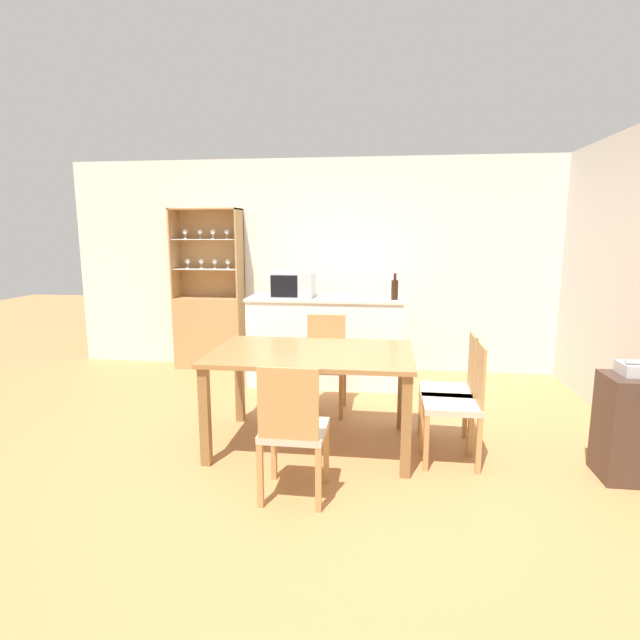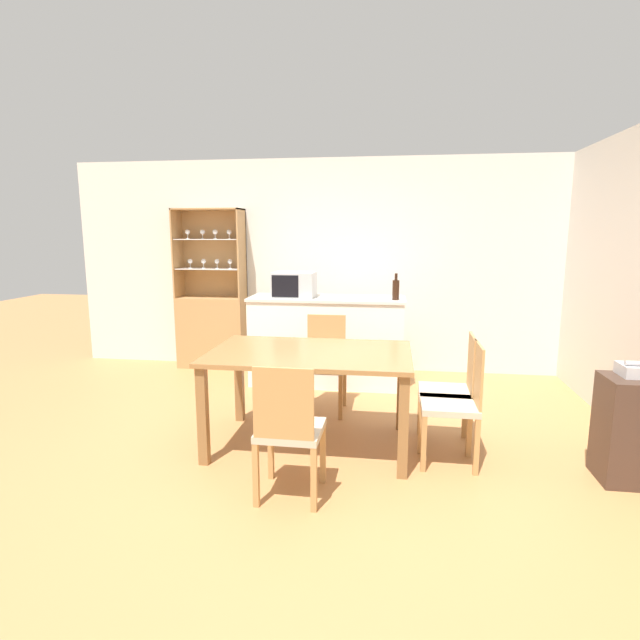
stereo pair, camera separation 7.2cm
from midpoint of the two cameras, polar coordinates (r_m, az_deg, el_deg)
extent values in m
plane|color=#B27A47|center=(3.88, -1.71, -15.62)|extent=(18.00, 18.00, 0.00)
cube|color=silver|center=(6.13, 2.13, 6.20)|extent=(6.80, 0.06, 2.55)
cube|color=white|center=(5.56, 0.29, -2.54)|extent=(1.67, 0.55, 0.95)
cube|color=beige|center=(5.47, 0.29, 2.46)|extent=(1.70, 0.58, 0.03)
cube|color=tan|center=(6.40, -12.75, -1.41)|extent=(0.84, 0.34, 0.88)
cube|color=tan|center=(6.44, -12.60, 7.47)|extent=(0.84, 0.02, 1.08)
cube|color=tan|center=(6.44, -16.54, 7.30)|extent=(0.02, 0.34, 1.08)
cube|color=tan|center=(6.16, -9.49, 7.46)|extent=(0.02, 0.34, 1.08)
cube|color=tan|center=(6.29, -13.29, 12.23)|extent=(0.84, 0.34, 0.02)
cube|color=white|center=(6.30, -13.03, 5.72)|extent=(0.79, 0.29, 0.01)
cube|color=white|center=(6.28, -13.16, 8.97)|extent=(0.79, 0.29, 0.01)
cylinder|color=white|center=(6.40, -15.18, 5.77)|extent=(0.04, 0.04, 0.01)
cylinder|color=white|center=(6.40, -15.19, 6.04)|extent=(0.01, 0.01, 0.06)
sphere|color=white|center=(6.40, -15.21, 6.50)|extent=(0.06, 0.06, 0.06)
cylinder|color=white|center=(6.35, -15.46, 8.95)|extent=(0.04, 0.04, 0.01)
cylinder|color=white|center=(6.35, -15.47, 9.22)|extent=(0.01, 0.01, 0.06)
sphere|color=white|center=(6.35, -15.50, 9.69)|extent=(0.06, 0.06, 0.06)
cylinder|color=white|center=(6.34, -13.73, 5.80)|extent=(0.04, 0.04, 0.01)
cylinder|color=white|center=(6.34, -13.74, 6.07)|extent=(0.01, 0.01, 0.06)
sphere|color=white|center=(6.33, -13.76, 6.54)|extent=(0.06, 0.06, 0.06)
cylinder|color=white|center=(6.33, -13.84, 9.02)|extent=(0.04, 0.04, 0.01)
cylinder|color=white|center=(6.33, -13.85, 9.29)|extent=(0.01, 0.01, 0.06)
sphere|color=white|center=(6.33, -13.87, 9.76)|extent=(0.06, 0.06, 0.06)
cylinder|color=white|center=(6.28, -12.24, 5.82)|extent=(0.04, 0.04, 0.01)
cylinder|color=white|center=(6.28, -12.25, 6.10)|extent=(0.01, 0.01, 0.06)
sphere|color=white|center=(6.28, -12.26, 6.57)|extent=(0.06, 0.06, 0.06)
cylinder|color=white|center=(6.24, -12.46, 9.06)|extent=(0.04, 0.04, 0.01)
cylinder|color=white|center=(6.24, -12.47, 9.34)|extent=(0.01, 0.01, 0.06)
sphere|color=white|center=(6.24, -12.49, 9.81)|extent=(0.06, 0.06, 0.06)
cylinder|color=white|center=(6.21, -10.79, 5.82)|extent=(0.04, 0.04, 0.01)
cylinder|color=white|center=(6.21, -10.80, 6.10)|extent=(0.01, 0.01, 0.06)
sphere|color=white|center=(6.20, -10.82, 6.58)|extent=(0.06, 0.06, 0.06)
cylinder|color=white|center=(6.20, -10.89, 9.11)|extent=(0.04, 0.04, 0.01)
cylinder|color=white|center=(6.20, -10.90, 9.39)|extent=(0.01, 0.01, 0.06)
sphere|color=white|center=(6.19, -10.92, 9.87)|extent=(0.06, 0.06, 0.06)
cube|color=olive|center=(3.87, -1.47, -3.83)|extent=(1.55, 1.00, 0.03)
cube|color=olive|center=(3.76, -13.55, -10.69)|extent=(0.07, 0.07, 0.74)
cube|color=olive|center=(3.53, 9.23, -11.91)|extent=(0.07, 0.07, 0.74)
cube|color=olive|center=(4.55, -9.61, -6.91)|extent=(0.07, 0.07, 0.74)
cube|color=olive|center=(4.36, 8.88, -7.63)|extent=(0.07, 0.07, 0.74)
cube|color=#C1B299|center=(4.09, 13.69, -7.98)|extent=(0.42, 0.42, 0.05)
cube|color=#B7844C|center=(4.04, 16.55, -4.74)|extent=(0.03, 0.37, 0.44)
cube|color=#B7844C|center=(3.98, 11.09, -11.87)|extent=(0.04, 0.04, 0.41)
cube|color=#B7844C|center=(4.32, 10.97, -10.10)|extent=(0.04, 0.04, 0.41)
cube|color=#B7844C|center=(4.01, 16.37, -11.93)|extent=(0.04, 0.04, 0.41)
cube|color=#B7844C|center=(4.35, 15.81, -10.17)|extent=(0.04, 0.04, 0.41)
cube|color=#C1B299|center=(3.81, 14.18, -9.35)|extent=(0.40, 0.40, 0.05)
cube|color=#B7844C|center=(3.76, 17.25, -5.87)|extent=(0.02, 0.37, 0.44)
cube|color=#B7844C|center=(3.70, 11.48, -13.62)|extent=(0.04, 0.04, 0.41)
cube|color=#B7844C|center=(4.04, 11.15, -11.57)|extent=(0.04, 0.04, 0.41)
cube|color=#B7844C|center=(3.75, 17.16, -13.59)|extent=(0.04, 0.04, 0.41)
cube|color=#B7844C|center=(4.08, 16.33, -11.58)|extent=(0.04, 0.04, 0.41)
cube|color=#C1B299|center=(4.69, -0.01, -5.35)|extent=(0.40, 0.40, 0.05)
cube|color=#B7844C|center=(4.82, 0.29, -1.97)|extent=(0.37, 0.02, 0.44)
cube|color=#B7844C|center=(4.57, 1.96, -8.81)|extent=(0.04, 0.04, 0.41)
cube|color=#B7844C|center=(4.61, -2.56, -8.61)|extent=(0.04, 0.04, 0.41)
cube|color=#B7844C|center=(4.91, 2.38, -7.46)|extent=(0.04, 0.04, 0.41)
cube|color=#B7844C|center=(4.95, -1.82, -7.29)|extent=(0.04, 0.04, 0.41)
cube|color=#C1B299|center=(3.25, -3.58, -12.47)|extent=(0.41, 0.41, 0.05)
cube|color=#B7844C|center=(2.99, -4.39, -9.56)|extent=(0.37, 0.02, 0.44)
cube|color=#B7844C|center=(3.54, -5.88, -14.60)|extent=(0.04, 0.04, 0.41)
cube|color=#B7844C|center=(3.48, 0.11, -15.03)|extent=(0.04, 0.04, 0.41)
cube|color=#B7844C|center=(3.23, -7.51, -17.21)|extent=(0.04, 0.04, 0.41)
cube|color=#B7844C|center=(3.16, -0.86, -17.78)|extent=(0.04, 0.04, 0.41)
cube|color=#B7BABF|center=(5.48, -3.50, 4.05)|extent=(0.45, 0.35, 0.27)
cube|color=black|center=(5.31, -4.53, 3.86)|extent=(0.29, 0.01, 0.23)
cylinder|color=black|center=(5.30, 8.15, 3.42)|extent=(0.07, 0.07, 0.21)
cylinder|color=black|center=(5.29, 8.19, 4.93)|extent=(0.03, 0.03, 0.07)
cube|color=#B7B7BC|center=(3.99, 32.15, -4.77)|extent=(0.23, 0.20, 0.08)
camera|label=1|loc=(0.04, -90.44, -0.08)|focal=28.00mm
camera|label=2|loc=(0.04, 89.56, 0.08)|focal=28.00mm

